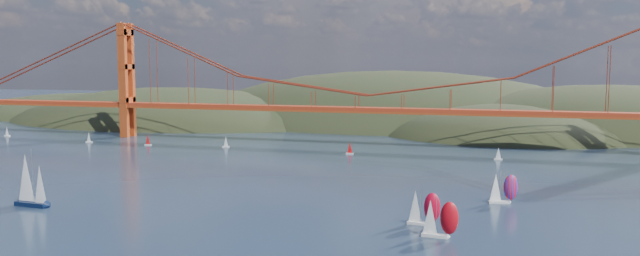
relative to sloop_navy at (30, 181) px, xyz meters
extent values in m
ellipsoid|color=black|center=(-82.21, 216.81, -17.69)|extent=(240.00, 140.00, 64.00)
ellipsoid|color=black|center=(47.79, 256.81, -23.29)|extent=(300.00, 180.00, 96.00)
ellipsoid|color=black|center=(167.79, 226.81, -19.79)|extent=(220.00, 140.00, 76.00)
ellipsoid|color=black|center=(117.79, 196.81, -14.89)|extent=(140.00, 110.00, 48.00)
ellipsoid|color=black|center=(-172.21, 246.81, -14.19)|extent=(200.00, 140.00, 44.00)
cube|color=maroon|center=(57.79, 136.81, 9.51)|extent=(440.00, 7.00, 1.60)
cube|color=maroon|center=(57.79, 136.81, 8.31)|extent=(440.00, 7.00, 0.80)
cube|color=maroon|center=(-62.21, 136.81, 21.01)|extent=(4.00, 8.50, 55.00)
cube|color=black|center=(0.37, -0.03, -5.93)|extent=(9.57, 3.32, 1.13)
cylinder|color=#99999E|center=(0.83, -0.06, 1.43)|extent=(0.14, 0.14, 13.58)
cone|color=white|center=(-1.32, 0.10, 0.75)|extent=(5.64, 5.64, 11.95)
cone|color=white|center=(3.18, -0.23, -0.61)|extent=(4.03, 4.03, 9.51)
cube|color=silver|center=(96.67, 9.75, -6.18)|extent=(5.40, 2.01, 0.63)
cylinder|color=#99999E|center=(96.93, 9.72, -1.91)|extent=(0.08, 0.08, 7.91)
cone|color=white|center=(95.73, 9.85, -2.30)|extent=(3.24, 3.24, 6.96)
ellipsoid|color=#A9061F|center=(99.56, 9.45, -2.30)|extent=(3.91, 2.69, 6.64)
cube|color=silver|center=(101.07, 0.67, -6.17)|extent=(5.52, 1.91, 0.65)
cylinder|color=#99999E|center=(101.35, 0.65, -1.77)|extent=(0.08, 0.08, 8.14)
cone|color=white|center=(100.10, 0.74, -2.18)|extent=(3.25, 3.25, 7.16)
ellipsoid|color=#AB0711|center=(104.05, 0.45, -2.18)|extent=(3.96, 2.66, 6.83)
cube|color=silver|center=(113.67, 37.12, -6.18)|extent=(5.46, 2.66, 0.63)
cylinder|color=#99999E|center=(113.93, 37.18, -1.92)|extent=(0.08, 0.08, 7.89)
cone|color=white|center=(112.75, 36.90, -2.31)|extent=(3.55, 3.55, 6.94)
ellipsoid|color=#EE0F03|center=(116.49, 37.79, -2.31)|extent=(4.12, 3.11, 6.62)
cube|color=silver|center=(-119.93, 120.43, -6.24)|extent=(3.00, 1.00, 0.50)
cone|color=white|center=(-119.93, 120.43, -3.89)|extent=(2.00, 2.00, 4.20)
cube|color=silver|center=(-65.84, 111.17, -6.24)|extent=(3.00, 1.00, 0.50)
cone|color=white|center=(-65.84, 111.17, -3.89)|extent=(2.00, 2.00, 4.20)
cube|color=silver|center=(-35.09, 110.61, -6.24)|extent=(3.00, 1.00, 0.50)
cone|color=red|center=(-35.09, 110.61, -3.89)|extent=(2.00, 2.00, 4.20)
cube|color=silver|center=(0.60, 114.12, -6.24)|extent=(3.00, 1.00, 0.50)
cone|color=white|center=(0.60, 114.12, -3.89)|extent=(2.00, 2.00, 4.20)
cube|color=silver|center=(112.74, 111.43, -6.24)|extent=(3.00, 1.00, 0.50)
cone|color=white|center=(112.74, 111.43, -3.89)|extent=(2.00, 2.00, 4.20)
cube|color=silver|center=(56.07, 110.20, -6.24)|extent=(3.00, 1.00, 0.50)
cone|color=red|center=(56.07, 110.20, -3.89)|extent=(2.00, 2.00, 4.20)
camera|label=1|loc=(114.11, -127.67, 29.83)|focal=35.00mm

